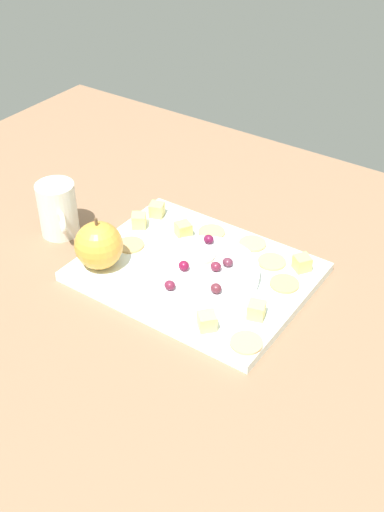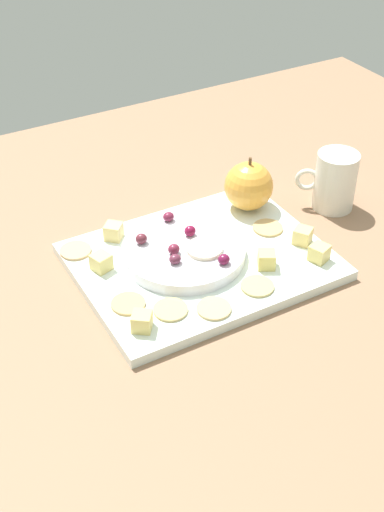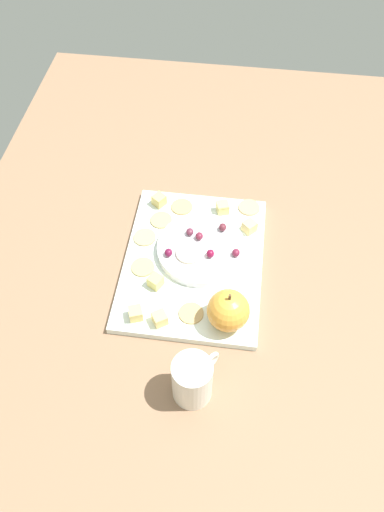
{
  "view_description": "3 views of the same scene",
  "coord_description": "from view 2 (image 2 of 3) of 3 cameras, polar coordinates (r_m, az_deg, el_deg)",
  "views": [
    {
      "loc": [
        -45.52,
        64.72,
        69.39
      ],
      "look_at": [
        0.81,
        -2.65,
        8.21
      ],
      "focal_mm": 44.22,
      "sensor_mm": 36.0,
      "label": 1
    },
    {
      "loc": [
        -40.35,
        -71.64,
        66.95
      ],
      "look_at": [
        -2.85,
        -4.86,
        8.89
      ],
      "focal_mm": 47.72,
      "sensor_mm": 36.0,
      "label": 2
    },
    {
      "loc": [
        60.94,
        5.18,
        89.25
      ],
      "look_at": [
        2.16,
        -2.6,
        10.23
      ],
      "focal_mm": 35.5,
      "sensor_mm": 36.0,
      "label": 3
    }
  ],
  "objects": [
    {
      "name": "cracker_0",
      "position": [
        0.91,
        -1.82,
        -4.52
      ],
      "size": [
        4.7,
        4.7,
        0.4
      ],
      "primitive_type": "cylinder",
      "color": "tan",
      "rests_on": "platter"
    },
    {
      "name": "cracker_5",
      "position": [
        1.03,
        -9.73,
        0.45
      ],
      "size": [
        4.7,
        4.7,
        0.4
      ],
      "primitive_type": "cylinder",
      "color": "tan",
      "rests_on": "platter"
    },
    {
      "name": "cracker_2",
      "position": [
        0.91,
        1.85,
        -4.43
      ],
      "size": [
        4.7,
        4.7,
        0.4
      ],
      "primitive_type": "cylinder",
      "color": "tan",
      "rests_on": "platter"
    },
    {
      "name": "cracker_3",
      "position": [
        1.07,
        6.37,
        2.35
      ],
      "size": [
        4.7,
        4.7,
        0.4
      ],
      "primitive_type": "cylinder",
      "color": "tan",
      "rests_on": "platter"
    },
    {
      "name": "cheese_cube_4",
      "position": [
        0.98,
        -7.62,
        -0.51
      ],
      "size": [
        3.12,
        3.12,
        2.49
      ],
      "primitive_type": "cube",
      "rotation": [
        0.0,
        0.0,
        0.3
      ],
      "color": "#EAD375",
      "rests_on": "platter"
    },
    {
      "name": "grape_1",
      "position": [
        0.98,
        -1.54,
        0.58
      ],
      "size": [
        1.76,
        1.58,
        1.53
      ],
      "primitive_type": "ellipsoid",
      "color": "maroon",
      "rests_on": "serving_dish"
    },
    {
      "name": "cheese_cube_1",
      "position": [
        1.04,
        9.25,
        1.68
      ],
      "size": [
        3.45,
        3.45,
        2.49
      ],
      "primitive_type": "cube",
      "rotation": [
        0.0,
        0.0,
        0.58
      ],
      "color": "#E2C472",
      "rests_on": "platter"
    },
    {
      "name": "platter",
      "position": [
        1.01,
        0.73,
        -0.47
      ],
      "size": [
        36.18,
        28.0,
        1.61
      ],
      "primitive_type": "cube",
      "color": "white",
      "rests_on": "table"
    },
    {
      "name": "grape_0",
      "position": [
        1.01,
        0.03,
        2.17
      ],
      "size": [
        1.76,
        1.58,
        1.64
      ],
      "primitive_type": "ellipsoid",
      "color": "maroon",
      "rests_on": "serving_dish"
    },
    {
      "name": "cup",
      "position": [
        1.15,
        11.86,
        6.17
      ],
      "size": [
        9.05,
        7.54,
        9.86
      ],
      "color": "white",
      "rests_on": "table"
    },
    {
      "name": "grape_3",
      "position": [
        1.05,
        -1.98,
        3.31
      ],
      "size": [
        1.76,
        1.58,
        1.46
      ],
      "primitive_type": "ellipsoid",
      "color": "maroon",
      "rests_on": "serving_dish"
    },
    {
      "name": "cracker_4",
      "position": [
        0.95,
        5.5,
        -2.54
      ],
      "size": [
        4.7,
        4.7,
        0.4
      ],
      "primitive_type": "cylinder",
      "color": "tan",
      "rests_on": "platter"
    },
    {
      "name": "apple_slice_0",
      "position": [
        0.98,
        0.82,
        0.54
      ],
      "size": [
        5.33,
        5.33,
        0.6
      ],
      "primitive_type": "cylinder",
      "color": "beige",
      "rests_on": "serving_dish"
    },
    {
      "name": "cracker_1",
      "position": [
        0.92,
        -5.37,
        -4.0
      ],
      "size": [
        4.7,
        4.7,
        0.4
      ],
      "primitive_type": "cylinder",
      "color": "tan",
      "rests_on": "platter"
    },
    {
      "name": "apple_whole",
      "position": [
        1.1,
        4.77,
        5.86
      ],
      "size": [
        7.89,
        7.89,
        7.89
      ],
      "primitive_type": "sphere",
      "color": "gold",
      "rests_on": "platter"
    },
    {
      "name": "grape_2",
      "position": [
        0.96,
        -1.43,
        -0.25
      ],
      "size": [
        1.76,
        1.58,
        1.42
      ],
      "primitive_type": "ellipsoid",
      "color": "#60283A",
      "rests_on": "serving_dish"
    },
    {
      "name": "table",
      "position": [
        1.05,
        0.06,
        -1.03
      ],
      "size": [
        145.34,
        106.83,
        4.51
      ],
      "primitive_type": "cube",
      "color": "#89664C",
      "rests_on": "ground"
    },
    {
      "name": "cheese_cube_3",
      "position": [
        0.88,
        -4.23,
        -5.49
      ],
      "size": [
        3.48,
        3.48,
        2.49
      ],
      "primitive_type": "cube",
      "rotation": [
        0.0,
        0.0,
        0.94
      ],
      "color": "#E2C96C",
      "rests_on": "platter"
    },
    {
      "name": "apple_stem",
      "position": [
        1.08,
        4.9,
        7.93
      ],
      "size": [
        0.5,
        0.5,
        1.2
      ],
      "primitive_type": "cylinder",
      "color": "brown",
      "rests_on": "apple_whole"
    },
    {
      "name": "cheese_cube_5",
      "position": [
        1.04,
        -6.59,
        2.06
      ],
      "size": [
        3.52,
        3.52,
        2.49
      ],
      "primitive_type": "cube",
      "rotation": [
        0.0,
        0.0,
        0.81
      ],
      "color": "#E7CA7A",
      "rests_on": "platter"
    },
    {
      "name": "grape_4",
      "position": [
        0.96,
        2.69,
        -0.29
      ],
      "size": [
        1.76,
        1.58,
        1.52
      ],
      "primitive_type": "ellipsoid",
      "color": "maroon",
      "rests_on": "serving_dish"
    },
    {
      "name": "cheese_cube_2",
      "position": [
        1.01,
        10.61,
        0.26
      ],
      "size": [
        3.2,
        3.2,
        2.49
      ],
      "primitive_type": "cube",
      "rotation": [
        0.0,
        0.0,
        0.35
      ],
      "color": "#E5CC6F",
      "rests_on": "platter"
    },
    {
      "name": "grape_5",
      "position": [
        1.0,
        -4.27,
        1.45
      ],
      "size": [
        1.76,
        1.58,
        1.6
      ],
      "primitive_type": "ellipsoid",
      "color": "maroon",
      "rests_on": "serving_dish"
    },
    {
      "name": "serving_dish",
      "position": [
        1.0,
        -0.71,
        0.36
      ],
      "size": [
        18.2,
        18.2,
        1.83
      ],
      "primitive_type": "cylinder",
      "color": "white",
      "rests_on": "platter"
    },
    {
      "name": "cheese_cube_0",
      "position": [
        0.99,
        6.26,
        -0.3
      ],
      "size": [
        3.39,
        3.39,
        2.49
      ],
      "primitive_type": "cube",
      "rotation": [
        0.0,
        0.0,
        1.06
      ],
      "color": "#E3CF6C",
      "rests_on": "platter"
    }
  ]
}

